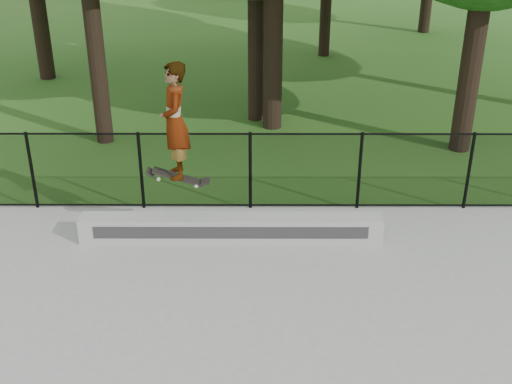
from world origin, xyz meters
TOP-DOWN VIEW (x-y plane):
  - grind_ledge at (-2.31, 4.70)m, footprint 5.10×0.40m
  - skater_airborne at (-3.15, 4.60)m, footprint 0.81×0.74m
  - chainlink_fence at (0.00, 5.90)m, footprint 16.06×0.06m

SIDE VIEW (x-z plane):
  - grind_ledge at x=-2.31m, z-range 0.06..0.50m
  - chainlink_fence at x=0.00m, z-range 0.06..1.56m
  - skater_airborne at x=-3.15m, z-range 1.17..3.23m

